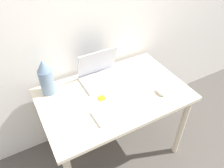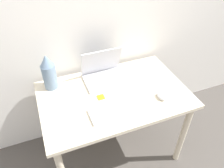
{
  "view_description": "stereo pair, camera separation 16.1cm",
  "coord_description": "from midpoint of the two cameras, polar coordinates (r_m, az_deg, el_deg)",
  "views": [
    {
      "loc": [
        -0.61,
        -0.73,
        1.86
      ],
      "look_at": [
        -0.02,
        0.36,
        0.83
      ],
      "focal_mm": 35.0,
      "sensor_mm": 36.0,
      "label": 1
    },
    {
      "loc": [
        -0.46,
        -0.8,
        1.86
      ],
      "look_at": [
        -0.02,
        0.36,
        0.83
      ],
      "focal_mm": 35.0,
      "sensor_mm": 36.0,
      "label": 2
    }
  ],
  "objects": [
    {
      "name": "mouse",
      "position": [
        1.69,
        15.46,
        -3.13
      ],
      "size": [
        0.06,
        0.09,
        0.04
      ],
      "color": "silver",
      "rests_on": "desk"
    },
    {
      "name": "vase",
      "position": [
        1.69,
        -13.63,
        2.88
      ],
      "size": [
        0.11,
        0.11,
        0.29
      ],
      "color": "slate",
      "rests_on": "desk"
    },
    {
      "name": "laptop",
      "position": [
        1.79,
        0.35,
        2.77
      ],
      "size": [
        0.33,
        0.25,
        0.26
      ],
      "color": "silver",
      "rests_on": "desk"
    },
    {
      "name": "mp3_player",
      "position": [
        1.64,
        -0.12,
        -3.58
      ],
      "size": [
        0.05,
        0.05,
        0.01
      ],
      "color": "orange",
      "rests_on": "desk"
    },
    {
      "name": "wall_back",
      "position": [
        1.75,
        -1.99,
        19.26
      ],
      "size": [
        6.0,
        0.05,
        2.5
      ],
      "color": "white",
      "rests_on": "ground_plane"
    },
    {
      "name": "keyboard",
      "position": [
        1.55,
        5.18,
        -6.66
      ],
      "size": [
        0.44,
        0.16,
        0.02
      ],
      "color": "silver",
      "rests_on": "desk"
    },
    {
      "name": "desk",
      "position": [
        1.74,
        3.17,
        -4.95
      ],
      "size": [
        1.13,
        0.72,
        0.73
      ],
      "color": "beige",
      "rests_on": "ground_plane"
    }
  ]
}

